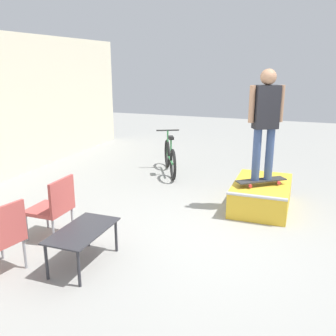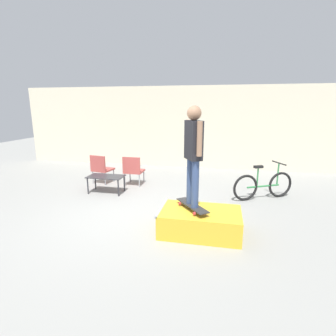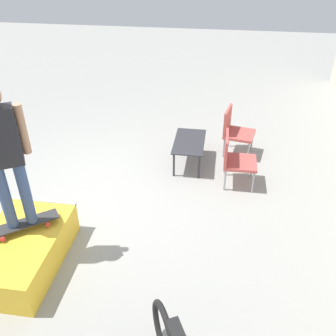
# 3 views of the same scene
# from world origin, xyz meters

# --- Properties ---
(ground_plane) EXTENTS (24.00, 24.00, 0.00)m
(ground_plane) POSITION_xyz_m (0.00, 0.00, 0.00)
(ground_plane) COLOR gray
(skate_ramp_box) EXTENTS (1.48, 0.91, 0.46)m
(skate_ramp_box) POSITION_xyz_m (1.53, -0.49, 0.22)
(skate_ramp_box) COLOR gold
(skate_ramp_box) RESTS_ON ground_plane
(skateboard_on_ramp) EXTENTS (0.68, 0.79, 0.07)m
(skateboard_on_ramp) POSITION_xyz_m (1.38, -0.49, 0.52)
(skateboard_on_ramp) COLOR #2D2D2D
(skateboard_on_ramp) RESTS_ON skate_ramp_box
(person_skater) EXTENTS (0.36, 0.51, 1.76)m
(person_skater) POSITION_xyz_m (1.38, -0.49, 1.58)
(person_skater) COLOR #384C7A
(person_skater) RESTS_ON skateboard_on_ramp
(coffee_table) EXTENTS (0.96, 0.52, 0.46)m
(coffee_table) POSITION_xyz_m (-1.15, 1.30, 0.40)
(coffee_table) COLOR #2D2D33
(coffee_table) RESTS_ON ground_plane
(patio_chair_right) EXTENTS (0.52, 0.52, 0.87)m
(patio_chair_right) POSITION_xyz_m (-0.65, 2.08, 0.49)
(patio_chair_right) COLOR #99999E
(patio_chair_right) RESTS_ON ground_plane
(bicycle) EXTENTS (1.50, 0.83, 0.92)m
(bicycle) POSITION_xyz_m (2.91, 1.66, 0.35)
(bicycle) COLOR black
(bicycle) RESTS_ON ground_plane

